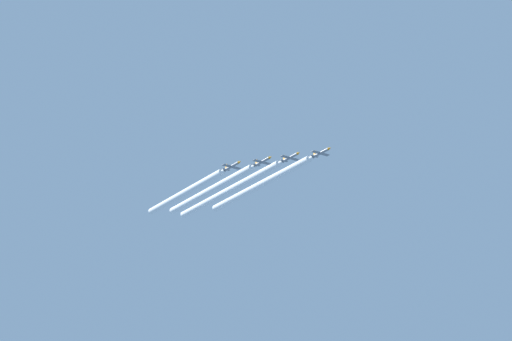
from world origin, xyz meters
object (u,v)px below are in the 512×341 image
(jet_second_echelon, at_px, (291,157))
(jet_third_echelon, at_px, (263,161))
(jet_lead, at_px, (322,152))
(jet_fourth_echelon, at_px, (232,166))

(jet_second_echelon, xyz_separation_m, jet_third_echelon, (7.53, -6.57, -1.13))
(jet_lead, distance_m, jet_fourth_echelon, 32.15)
(jet_second_echelon, distance_m, jet_fourth_echelon, 21.12)
(jet_lead, distance_m, jet_third_echelon, 21.09)
(jet_third_echelon, bearing_deg, jet_second_echelon, 138.88)
(jet_lead, relative_size, jet_fourth_echelon, 1.00)
(jet_third_echelon, bearing_deg, jet_lead, 137.76)
(jet_fourth_echelon, bearing_deg, jet_third_echelon, 136.39)
(jet_third_echelon, xyz_separation_m, jet_fourth_echelon, (7.98, -7.60, -1.06))
(jet_lead, bearing_deg, jet_second_echelon, -43.26)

